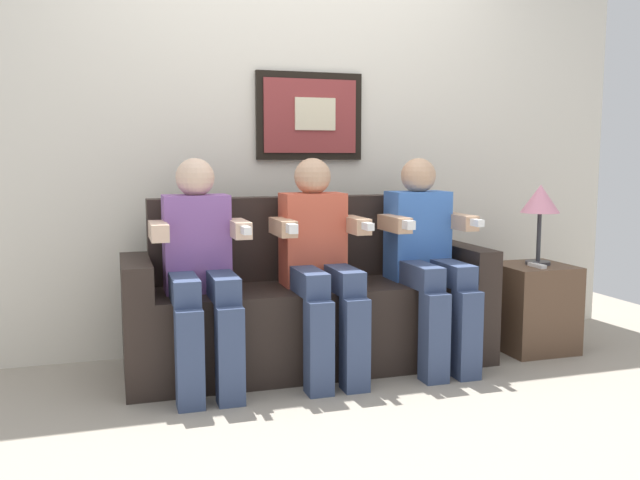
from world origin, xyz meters
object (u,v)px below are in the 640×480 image
(person_on_left, at_px, (200,264))
(person_in_middle, at_px, (319,258))
(spare_remote_on_table, at_px, (537,265))
(couch, at_px, (310,308))
(side_table_right, at_px, (533,307))
(table_lamp, at_px, (540,202))
(person_on_right, at_px, (427,253))

(person_on_left, distance_m, person_in_middle, 0.60)
(person_in_middle, relative_size, spare_remote_on_table, 8.54)
(spare_remote_on_table, bearing_deg, couch, 171.74)
(couch, bearing_deg, spare_remote_on_table, -8.26)
(side_table_right, bearing_deg, spare_remote_on_table, -116.17)
(spare_remote_on_table, bearing_deg, person_in_middle, 179.19)
(person_on_left, bearing_deg, side_table_right, 1.82)
(person_on_left, bearing_deg, person_in_middle, -0.04)
(side_table_right, relative_size, spare_remote_on_table, 3.85)
(side_table_right, xyz_separation_m, spare_remote_on_table, (-0.04, -0.08, 0.26))
(couch, xyz_separation_m, side_table_right, (1.32, -0.11, -0.06))
(couch, bearing_deg, side_table_right, -4.61)
(couch, bearing_deg, table_lamp, -4.37)
(couch, xyz_separation_m, person_on_right, (0.60, -0.17, 0.29))
(person_on_right, relative_size, table_lamp, 2.41)
(person_in_middle, bearing_deg, spare_remote_on_table, -0.81)
(table_lamp, height_order, spare_remote_on_table, table_lamp)
(person_in_middle, relative_size, table_lamp, 2.41)
(person_on_left, distance_m, person_on_right, 1.20)
(person_on_left, relative_size, person_on_right, 1.00)
(couch, distance_m, side_table_right, 1.32)
(side_table_right, height_order, spare_remote_on_table, spare_remote_on_table)
(person_on_right, height_order, table_lamp, person_on_right)
(couch, bearing_deg, person_on_right, -15.59)
(person_on_left, relative_size, table_lamp, 2.41)
(couch, xyz_separation_m, person_on_left, (-0.60, -0.17, 0.29))
(person_on_right, relative_size, side_table_right, 2.22)
(person_on_right, distance_m, side_table_right, 0.80)
(couch, distance_m, spare_remote_on_table, 1.31)
(person_in_middle, xyz_separation_m, table_lamp, (1.34, 0.07, 0.25))
(couch, distance_m, person_in_middle, 0.34)
(couch, distance_m, person_on_left, 0.69)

